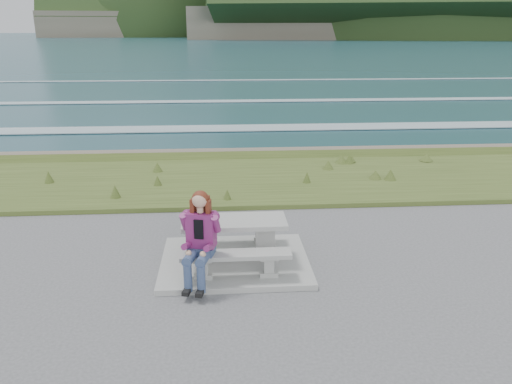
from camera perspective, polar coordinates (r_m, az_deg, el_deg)
concrete_slab at (r=8.97m, az=-2.42°, el=-7.95°), size 2.60×2.10×0.10m
picnic_table at (r=8.71m, az=-2.48°, el=-4.21°), size 1.80×0.75×0.75m
bench_landward at (r=8.17m, az=-2.30°, el=-7.58°), size 1.80×0.35×0.45m
bench_seaward at (r=9.45m, az=-2.59°, el=-3.91°), size 1.80×0.35×0.45m
grass_verge at (r=13.66m, az=-3.08°, el=1.10°), size 160.00×4.50×0.22m
shore_drop at (r=16.45m, az=-3.29°, el=4.05°), size 160.00×0.80×2.20m
ocean at (r=33.64m, az=-3.74°, el=8.27°), size 1600.00×1600.00×0.09m
headland_range at (r=448.75m, az=22.09°, el=17.63°), size 729.83×363.95×214.00m
seated_woman at (r=7.96m, az=-6.54°, el=-6.77°), size 0.60×0.85×1.51m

